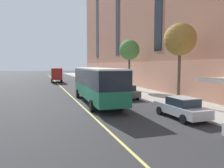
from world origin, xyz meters
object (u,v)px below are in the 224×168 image
object	(u,v)px
parked_car_darkgray_7	(125,92)
box_truck	(57,74)
parked_car_champagne_0	(94,82)
parked_car_silver_5	(181,108)
street_tree_far_uptown	(129,50)
street_tree_mid_block	(180,40)
parked_car_darkgray_1	(83,78)
parked_car_silver_4	(109,86)
fire_hydrant	(108,85)
city_bus	(97,83)

from	to	relation	value
parked_car_darkgray_7	box_truck	world-z (taller)	box_truck
parked_car_champagne_0	parked_car_silver_5	xyz separation A→B (m)	(0.16, -25.57, 0.00)
parked_car_silver_5	street_tree_far_uptown	bearing A→B (deg)	78.94
parked_car_champagne_0	street_tree_far_uptown	world-z (taller)	street_tree_far_uptown
box_truck	street_tree_mid_block	distance (m)	32.83
parked_car_darkgray_1	street_tree_far_uptown	distance (m)	19.44
parked_car_darkgray_1	parked_car_champagne_0	bearing A→B (deg)	-89.99
parked_car_silver_4	parked_car_silver_5	world-z (taller)	same
street_tree_far_uptown	fire_hydrant	distance (m)	7.59
parked_car_silver_4	parked_car_darkgray_7	distance (m)	6.60
city_bus	box_truck	distance (m)	28.35
parked_car_darkgray_1	box_truck	distance (m)	5.81
city_bus	parked_car_silver_5	bearing A→B (deg)	-61.83
parked_car_champagne_0	box_truck	bearing A→B (deg)	118.24
parked_car_silver_5	box_truck	bearing A→B (deg)	99.20
city_bus	parked_car_darkgray_1	bearing A→B (deg)	81.67
parked_car_champagne_0	city_bus	bearing A→B (deg)	-103.00
parked_car_champagne_0	parked_car_silver_4	bearing A→B (deg)	-89.11
parked_car_champagne_0	street_tree_far_uptown	distance (m)	10.38
box_truck	fire_hydrant	distance (m)	15.92
city_bus	box_truck	size ratio (longest dim) A/B	1.91
city_bus	parked_car_silver_4	world-z (taller)	city_bus
parked_car_darkgray_7	street_tree_mid_block	world-z (taller)	street_tree_mid_block
parked_car_champagne_0	parked_car_silver_4	distance (m)	8.82
city_bus	parked_car_darkgray_7	xyz separation A→B (m)	(4.04, 2.25, -1.29)
parked_car_darkgray_1	parked_car_silver_5	world-z (taller)	same
parked_car_champagne_0	parked_car_silver_5	world-z (taller)	same
parked_car_darkgray_1	street_tree_mid_block	xyz separation A→B (m)	(3.55, -30.70, 5.51)
parked_car_silver_5	street_tree_mid_block	world-z (taller)	street_tree_mid_block
parked_car_champagne_0	parked_car_silver_5	distance (m)	25.57
parked_car_darkgray_7	fire_hydrant	world-z (taller)	parked_car_darkgray_7
parked_car_darkgray_7	box_truck	bearing A→B (deg)	102.29
parked_car_darkgray_1	parked_car_silver_5	distance (m)	35.73
parked_car_darkgray_7	fire_hydrant	bearing A→B (deg)	81.65
city_bus	parked_car_champagne_0	bearing A→B (deg)	77.00
box_truck	parked_car_silver_4	bearing A→B (deg)	-73.27
parked_car_silver_5	parked_car_darkgray_7	distance (m)	10.16
city_bus	parked_car_silver_4	bearing A→B (deg)	64.53
parked_car_champagne_0	parked_car_darkgray_7	world-z (taller)	same
parked_car_darkgray_1	parked_car_silver_5	bearing A→B (deg)	-89.75
parked_car_champagne_0	street_tree_far_uptown	size ratio (longest dim) A/B	0.57
parked_car_darkgray_1	parked_car_darkgray_7	bearing A→B (deg)	-90.07
parked_car_silver_4	fire_hydrant	xyz separation A→B (m)	(1.60, 5.44, -0.29)
box_truck	parked_car_silver_5	bearing A→B (deg)	-80.80
street_tree_mid_block	street_tree_far_uptown	xyz separation A→B (m)	(0.00, 12.33, -0.24)
box_truck	street_tree_far_uptown	bearing A→B (deg)	-63.83
parked_car_silver_4	fire_hydrant	size ratio (longest dim) A/B	5.92
fire_hydrant	parked_car_darkgray_1	bearing A→B (deg)	97.30
parked_car_champagne_0	box_truck	size ratio (longest dim) A/B	0.65
parked_car_silver_5	street_tree_far_uptown	distance (m)	18.46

